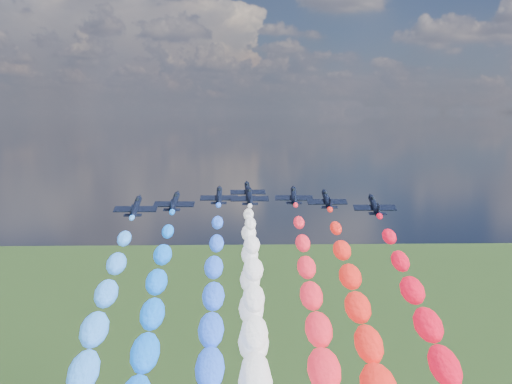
{
  "coord_description": "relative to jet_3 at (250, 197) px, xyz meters",
  "views": [
    {
      "loc": [
        -3.77,
        -131.62,
        119.76
      ],
      "look_at": [
        0.0,
        4.0,
        101.61
      ],
      "focal_mm": 41.75,
      "sensor_mm": 36.0,
      "label": 1
    }
  ],
  "objects": [
    {
      "name": "jet_0",
      "position": [
        -24.8,
        -14.83,
        0.0
      ],
      "size": [
        9.2,
        12.58,
        6.07
      ],
      "primitive_type": null,
      "rotation": [
        0.29,
        0.0,
        -0.0
      ],
      "color": "black"
    },
    {
      "name": "jet_2",
      "position": [
        -7.4,
        1.58,
        0.0
      ],
      "size": [
        9.27,
        12.62,
        6.07
      ],
      "primitive_type": null,
      "rotation": [
        0.29,
        0.0,
        0.01
      ],
      "color": "black"
    },
    {
      "name": "jet_4",
      "position": [
        -0.26,
        12.01,
        0.0
      ],
      "size": [
        9.72,
        12.95,
        6.07
      ],
      "primitive_type": null,
      "rotation": [
        0.29,
        0.0,
        0.05
      ],
      "color": "black"
    },
    {
      "name": "trail_4",
      "position": [
        -0.26,
        -47.0,
        -23.51
      ],
      "size": [
        7.14,
        115.17,
        51.2
      ],
      "primitive_type": null,
      "color": "white"
    },
    {
      "name": "jet_3",
      "position": [
        0.0,
        0.0,
        0.0
      ],
      "size": [
        9.35,
        12.68,
        6.07
      ],
      "primitive_type": null,
      "rotation": [
        0.29,
        0.0,
        0.01
      ],
      "color": "black"
    },
    {
      "name": "jet_1",
      "position": [
        -17.22,
        -8.13,
        0.0
      ],
      "size": [
        9.8,
        13.0,
        6.07
      ],
      "primitive_type": null,
      "rotation": [
        0.29,
        0.0,
        -0.05
      ],
      "color": "black"
    },
    {
      "name": "jet_7",
      "position": [
        27.08,
        -14.4,
        0.0
      ],
      "size": [
        9.63,
        12.89,
        6.07
      ],
      "primitive_type": null,
      "rotation": [
        0.29,
        0.0,
        -0.04
      ],
      "color": "black"
    },
    {
      "name": "jet_5",
      "position": [
        10.81,
        1.14,
        0.0
      ],
      "size": [
        9.93,
        13.1,
        6.07
      ],
      "primitive_type": null,
      "rotation": [
        0.29,
        0.0,
        -0.06
      ],
      "color": "black"
    },
    {
      "name": "jet_6",
      "position": [
        17.92,
        -5.6,
        0.0
      ],
      "size": [
        9.22,
        12.59,
        6.07
      ],
      "primitive_type": null,
      "rotation": [
        0.29,
        0.0,
        0.0
      ],
      "color": "black"
    }
  ]
}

